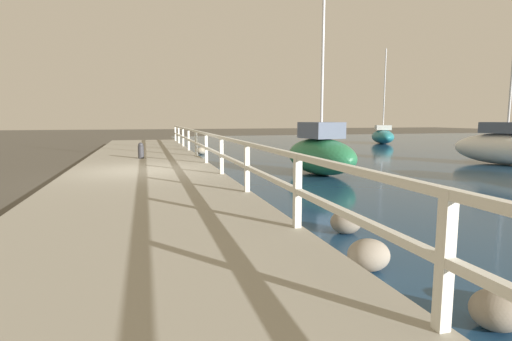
{
  "coord_description": "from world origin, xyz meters",
  "views": [
    {
      "loc": [
        0.06,
        -12.64,
        1.87
      ],
      "look_at": [
        2.84,
        -2.64,
        0.52
      ],
      "focal_mm": 28.0,
      "sensor_mm": 36.0,
      "label": 1
    }
  ],
  "objects_px": {
    "mooring_bollard": "(141,150)",
    "sailboat_white": "(506,147)",
    "sailboat_green": "(321,153)",
    "sailboat_teal": "(383,136)"
  },
  "relations": [
    {
      "from": "mooring_bollard",
      "to": "sailboat_teal",
      "type": "xyz_separation_m",
      "value": [
        17.41,
        9.98,
        -0.03
      ]
    },
    {
      "from": "mooring_bollard",
      "to": "sailboat_white",
      "type": "xyz_separation_m",
      "value": [
        14.3,
        -3.57,
        0.12
      ]
    },
    {
      "from": "sailboat_green",
      "to": "sailboat_teal",
      "type": "distance_m",
      "value": 18.31
    },
    {
      "from": "sailboat_green",
      "to": "sailboat_teal",
      "type": "relative_size",
      "value": 0.94
    },
    {
      "from": "sailboat_white",
      "to": "sailboat_teal",
      "type": "xyz_separation_m",
      "value": [
        3.11,
        13.54,
        -0.15
      ]
    },
    {
      "from": "mooring_bollard",
      "to": "sailboat_white",
      "type": "bearing_deg",
      "value": -14.01
    },
    {
      "from": "sailboat_white",
      "to": "sailboat_green",
      "type": "relative_size",
      "value": 0.82
    },
    {
      "from": "sailboat_white",
      "to": "mooring_bollard",
      "type": "bearing_deg",
      "value": 145.26
    },
    {
      "from": "mooring_bollard",
      "to": "sailboat_green",
      "type": "relative_size",
      "value": 0.1
    },
    {
      "from": "mooring_bollard",
      "to": "sailboat_green",
      "type": "distance_m",
      "value": 7.18
    }
  ]
}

